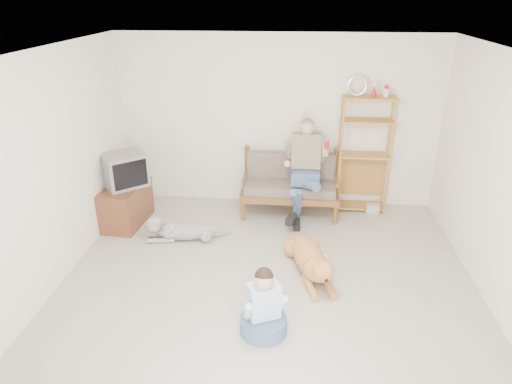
# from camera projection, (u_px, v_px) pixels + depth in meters

# --- Properties ---
(floor) EXTENTS (5.50, 5.50, 0.00)m
(floor) POSITION_uv_depth(u_px,v_px,m) (266.00, 302.00, 5.20)
(floor) COLOR beige
(floor) RESTS_ON ground
(ceiling) EXTENTS (5.50, 5.50, 0.00)m
(ceiling) POSITION_uv_depth(u_px,v_px,m) (268.00, 57.00, 4.10)
(ceiling) COLOR white
(ceiling) RESTS_ON ground
(wall_back) EXTENTS (5.00, 0.00, 5.00)m
(wall_back) POSITION_uv_depth(u_px,v_px,m) (278.00, 122.00, 7.15)
(wall_back) COLOR silver
(wall_back) RESTS_ON ground
(wall_left) EXTENTS (0.00, 5.50, 5.50)m
(wall_left) POSITION_uv_depth(u_px,v_px,m) (32.00, 186.00, 4.84)
(wall_left) COLOR silver
(wall_left) RESTS_ON ground
(loveseat) EXTENTS (1.51, 0.72, 0.95)m
(loveseat) POSITION_uv_depth(u_px,v_px,m) (290.00, 183.00, 7.12)
(loveseat) COLOR brown
(loveseat) RESTS_ON ground
(man) EXTENTS (0.59, 0.84, 1.35)m
(man) POSITION_uv_depth(u_px,v_px,m) (303.00, 176.00, 6.79)
(man) COLOR #4C5F8C
(man) RESTS_ON loveseat
(etagere) EXTENTS (0.81, 0.35, 2.13)m
(etagere) POSITION_uv_depth(u_px,v_px,m) (364.00, 154.00, 7.04)
(etagere) COLOR #BF8D3C
(etagere) RESTS_ON ground
(book_stack) EXTENTS (0.22, 0.18, 0.13)m
(book_stack) POSITION_uv_depth(u_px,v_px,m) (373.00, 208.00, 7.27)
(book_stack) COLOR silver
(book_stack) RESTS_ON ground
(tv_stand) EXTENTS (0.58, 0.94, 0.60)m
(tv_stand) POSITION_uv_depth(u_px,v_px,m) (126.00, 205.00, 6.84)
(tv_stand) COLOR brown
(tv_stand) RESTS_ON ground
(crt_tv) EXTENTS (0.75, 0.74, 0.49)m
(crt_tv) POSITION_uv_depth(u_px,v_px,m) (124.00, 170.00, 6.66)
(crt_tv) COLOR slate
(crt_tv) RESTS_ON tv_stand
(wall_outlet) EXTENTS (0.12, 0.02, 0.08)m
(wall_outlet) POSITION_uv_depth(u_px,v_px,m) (202.00, 182.00, 7.66)
(wall_outlet) COLOR silver
(wall_outlet) RESTS_ON ground
(golden_retriever) EXTENTS (0.62, 1.45, 0.45)m
(golden_retriever) POSITION_uv_depth(u_px,v_px,m) (312.00, 261.00, 5.64)
(golden_retriever) COLOR #CA8246
(golden_retriever) RESTS_ON ground
(shaggy_dog) EXTENTS (1.22, 0.43, 0.36)m
(shaggy_dog) POSITION_uv_depth(u_px,v_px,m) (180.00, 230.00, 6.45)
(shaggy_dog) COLOR silver
(shaggy_dog) RESTS_ON ground
(terrier) EXTENTS (0.32, 0.61, 0.24)m
(terrier) POSITION_uv_depth(u_px,v_px,m) (319.00, 257.00, 5.89)
(terrier) COLOR white
(terrier) RESTS_ON ground
(child) EXTENTS (0.49, 0.49, 0.77)m
(child) POSITION_uv_depth(u_px,v_px,m) (264.00, 310.00, 4.64)
(child) COLOR #4C5F8C
(child) RESTS_ON ground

